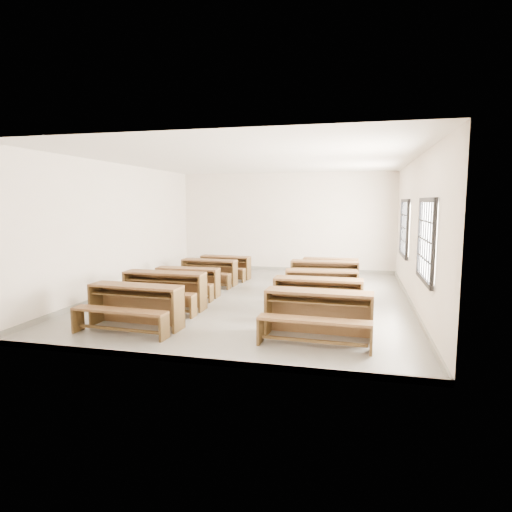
% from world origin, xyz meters
% --- Properties ---
extents(room, '(8.50, 8.50, 3.20)m').
position_xyz_m(room, '(0.09, 0.00, 2.14)').
color(room, slate).
rests_on(room, ground).
extents(desk_set_0, '(1.77, 0.98, 0.78)m').
position_xyz_m(desk_set_0, '(-1.57, -2.85, 0.45)').
color(desk_set_0, brown).
rests_on(desk_set_0, ground).
extents(desk_set_1, '(1.75, 0.91, 0.79)m').
position_xyz_m(desk_set_1, '(-1.66, -1.47, 0.46)').
color(desk_set_1, brown).
rests_on(desk_set_1, ground).
extents(desk_set_2, '(1.53, 0.80, 0.69)m').
position_xyz_m(desk_set_2, '(-1.65, -0.22, 0.40)').
color(desk_set_2, brown).
rests_on(desk_set_2, ground).
extents(desk_set_3, '(1.57, 0.88, 0.69)m').
position_xyz_m(desk_set_3, '(-1.64, 1.30, 0.40)').
color(desk_set_3, brown).
rests_on(desk_set_3, ground).
extents(desk_set_4, '(1.53, 0.87, 0.67)m').
position_xyz_m(desk_set_4, '(-1.49, 2.30, 0.39)').
color(desk_set_4, brown).
rests_on(desk_set_4, ground).
extents(desk_set_5, '(1.80, 0.98, 0.80)m').
position_xyz_m(desk_set_5, '(1.70, -2.71, 0.46)').
color(desk_set_5, brown).
rests_on(desk_set_5, ground).
extents(desk_set_6, '(1.72, 0.90, 0.77)m').
position_xyz_m(desk_set_6, '(1.57, -1.42, 0.45)').
color(desk_set_6, brown).
rests_on(desk_set_6, ground).
extents(desk_set_7, '(1.71, 1.02, 0.73)m').
position_xyz_m(desk_set_7, '(1.53, -0.07, 0.43)').
color(desk_set_7, brown).
rests_on(desk_set_7, ground).
extents(desk_set_8, '(1.73, 0.93, 0.77)m').
position_xyz_m(desk_set_8, '(1.51, 1.18, 0.45)').
color(desk_set_8, brown).
rests_on(desk_set_8, ground).
extents(desk_set_9, '(1.53, 0.80, 0.69)m').
position_xyz_m(desk_set_9, '(1.59, 2.33, 0.40)').
color(desk_set_9, brown).
rests_on(desk_set_9, ground).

